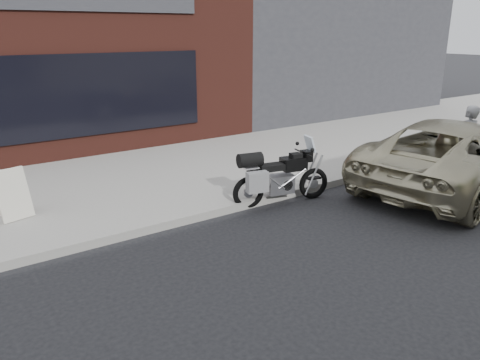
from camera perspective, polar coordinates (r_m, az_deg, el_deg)
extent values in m
plane|color=black|center=(5.51, 15.35, -18.88)|extent=(120.00, 120.00, 0.00)
cube|color=gray|center=(10.81, -13.89, 0.30)|extent=(44.00, 6.00, 0.15)
cube|color=black|center=(11.88, -27.14, 8.48)|extent=(10.00, 0.08, 2.00)
cube|color=#2B2B30|center=(21.51, 4.64, 17.17)|extent=(10.00, 10.00, 6.00)
torus|color=black|center=(8.81, 1.03, -1.55)|extent=(0.64, 0.23, 0.63)
torus|color=black|center=(9.45, 8.93, -0.41)|extent=(0.64, 0.23, 0.63)
cube|color=#B7B7BC|center=(9.06, 4.87, -0.49)|extent=(0.57, 0.38, 0.36)
cube|color=black|center=(9.08, 6.52, 2.01)|extent=(0.53, 0.39, 0.25)
cube|color=black|center=(8.87, 3.85, 1.57)|extent=(0.56, 0.36, 0.11)
cube|color=black|center=(8.75, 1.89, 0.86)|extent=(0.32, 0.26, 0.13)
cube|color=black|center=(9.19, 8.10, 2.93)|extent=(0.21, 0.26, 0.21)
cube|color=silver|center=(9.16, 8.52, 4.40)|extent=(0.19, 0.31, 0.32)
cylinder|color=black|center=(9.14, 7.76, 3.29)|extent=(0.16, 0.66, 0.03)
cube|color=#B7B7BC|center=(8.67, 1.22, 1.61)|extent=(0.32, 0.33, 0.03)
cube|color=slate|center=(8.54, 2.12, -0.25)|extent=(0.42, 0.25, 0.38)
cylinder|color=black|center=(8.63, 1.23, 2.46)|extent=(0.50, 0.35, 0.27)
cylinder|color=#B7B7BC|center=(9.05, 2.29, -0.90)|extent=(0.53, 0.18, 0.18)
imported|color=#B0A888|center=(10.85, 24.68, 2.86)|extent=(5.64, 3.33, 1.47)
imported|color=slate|center=(11.74, 25.82, 4.21)|extent=(0.63, 0.44, 1.65)
cube|color=beige|center=(8.79, -25.92, -1.63)|extent=(0.59, 0.40, 0.86)
cube|color=beige|center=(8.99, -26.53, -1.30)|extent=(0.59, 0.40, 0.86)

